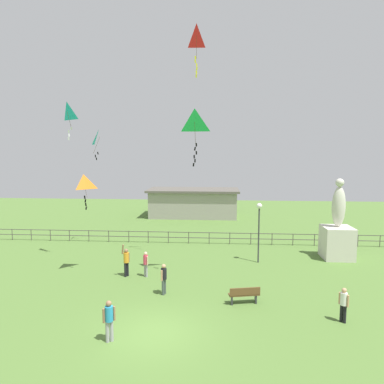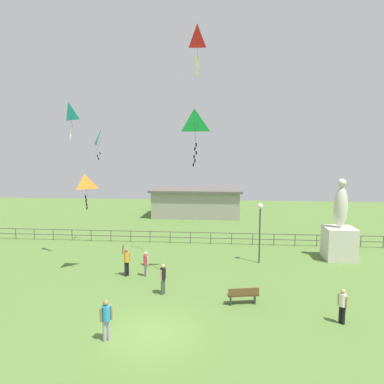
# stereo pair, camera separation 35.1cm
# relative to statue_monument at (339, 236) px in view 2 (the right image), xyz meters

# --- Properties ---
(ground_plane) EXTENTS (80.00, 80.00, 0.00)m
(ground_plane) POSITION_rel_statue_monument_xyz_m (-10.86, -10.85, -1.64)
(ground_plane) COLOR #517533
(statue_monument) EXTENTS (1.96, 1.96, 5.57)m
(statue_monument) POSITION_rel_statue_monument_xyz_m (0.00, 0.00, 0.00)
(statue_monument) COLOR beige
(statue_monument) RESTS_ON ground_plane
(lamppost) EXTENTS (0.36, 0.36, 4.02)m
(lamppost) POSITION_rel_statue_monument_xyz_m (-5.55, -1.35, 1.32)
(lamppost) COLOR #38383D
(lamppost) RESTS_ON ground_plane
(park_bench) EXTENTS (1.55, 0.71, 0.85)m
(park_bench) POSITION_rel_statue_monument_xyz_m (-6.98, -7.82, -1.17)
(park_bench) COLOR brown
(park_bench) RESTS_ON ground_plane
(person_0) EXTENTS (0.33, 0.37, 1.54)m
(person_0) POSITION_rel_statue_monument_xyz_m (-2.86, -9.35, -0.75)
(person_0) COLOR black
(person_0) RESTS_ON ground_plane
(person_1) EXTENTS (0.35, 0.35, 1.51)m
(person_1) POSITION_rel_statue_monument_xyz_m (-12.51, -4.54, -0.77)
(person_1) COLOR #99999E
(person_1) RESTS_ON ground_plane
(person_2) EXTENTS (0.43, 0.31, 1.66)m
(person_2) POSITION_rel_statue_monument_xyz_m (-12.46, -11.59, -0.68)
(person_2) COLOR #99999E
(person_2) RESTS_ON ground_plane
(person_3) EXTENTS (0.30, 0.46, 1.61)m
(person_3) POSITION_rel_statue_monument_xyz_m (-11.05, -7.00, -0.71)
(person_3) COLOR #3F4C47
(person_3) RESTS_ON ground_plane
(person_4) EXTENTS (0.41, 0.46, 1.97)m
(person_4) POSITION_rel_statue_monument_xyz_m (-13.67, -4.56, -0.65)
(person_4) COLOR black
(person_4) RESTS_ON ground_plane
(kite_0) EXTENTS (1.17, 1.18, 3.03)m
(kite_0) POSITION_rel_statue_monument_xyz_m (-9.58, -5.17, 7.25)
(kite_0) COLOR #1EB759
(kite_1) EXTENTS (1.10, 0.87, 2.42)m
(kite_1) POSITION_rel_statue_monument_xyz_m (-17.95, -2.25, 8.28)
(kite_1) COLOR #19B2B2
(kite_2) EXTENTS (0.81, 0.73, 3.12)m
(kite_2) POSITION_rel_statue_monument_xyz_m (-9.67, -2.14, 12.67)
(kite_2) COLOR red
(kite_3) EXTENTS (1.01, 1.01, 2.07)m
(kite_3) POSITION_rel_statue_monument_xyz_m (-16.26, -4.14, 3.86)
(kite_3) COLOR orange
(kite_4) EXTENTS (0.82, 0.90, 2.39)m
(kite_4) POSITION_rel_statue_monument_xyz_m (-17.41, 2.11, 6.82)
(kite_4) COLOR #19B2B2
(waterfront_railing) EXTENTS (36.02, 0.06, 0.95)m
(waterfront_railing) POSITION_rel_statue_monument_xyz_m (-11.26, 3.15, -1.01)
(waterfront_railing) COLOR #4C4742
(waterfront_railing) RESTS_ON ground_plane
(pavilion_building) EXTENTS (10.36, 4.97, 3.18)m
(pavilion_building) POSITION_rel_statue_monument_xyz_m (-11.06, 15.15, -0.02)
(pavilion_building) COLOR gray
(pavilion_building) RESTS_ON ground_plane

